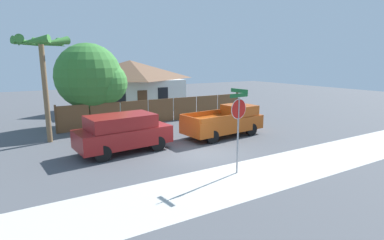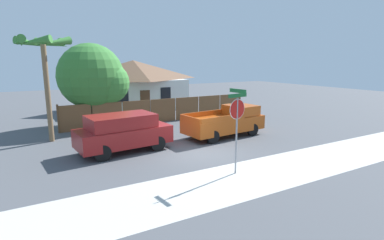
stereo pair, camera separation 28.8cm
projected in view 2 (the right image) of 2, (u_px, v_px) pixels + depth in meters
The scene contains 9 objects.
ground_plane at pixel (200, 153), 14.96m from camera, with size 80.00×80.00×0.00m, color #4C4F54.
sidewalk_strip at pixel (247, 177), 11.90m from camera, with size 36.00×3.20×0.01m.
wooden_fence at pixel (163, 110), 22.59m from camera, with size 14.73×0.12×1.84m.
house at pixel (134, 84), 28.76m from camera, with size 9.64×6.23×4.60m.
oak_tree at pixel (95, 78), 20.73m from camera, with size 4.74×4.52×5.76m.
palm_tree at pixel (44, 52), 16.26m from camera, with size 2.88×3.09×5.86m.
red_suv at pixel (123, 132), 15.11m from camera, with size 4.80×2.47×1.92m.
orange_pickup at pixel (226, 122), 18.30m from camera, with size 5.24×2.49×1.82m.
stop_sign at pixel (237, 116), 11.87m from camera, with size 0.98×0.88×3.47m.
Camera 2 is at (-7.49, -12.25, 4.56)m, focal length 28.00 mm.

